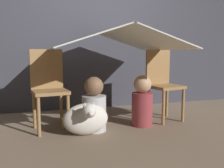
% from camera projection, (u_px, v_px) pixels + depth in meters
% --- Properties ---
extents(ground_plane, '(8.80, 8.80, 0.00)m').
position_uv_depth(ground_plane, '(114.00, 127.00, 2.88)').
color(ground_plane, '#7A6651').
extents(wall_back, '(7.00, 0.05, 2.50)m').
position_uv_depth(wall_back, '(93.00, 26.00, 3.74)').
color(wall_back, '#3D3D47').
rests_on(wall_back, ground_plane).
extents(chair_left, '(0.41, 0.41, 0.89)m').
position_uv_depth(chair_left, '(49.00, 86.00, 2.75)').
color(chair_left, olive).
rests_on(chair_left, ground_plane).
extents(chair_right, '(0.42, 0.42, 0.89)m').
position_uv_depth(chair_right, '(162.00, 82.00, 3.16)').
color(chair_right, olive).
rests_on(chair_right, ground_plane).
extents(sheet_canopy, '(1.41, 1.39, 0.24)m').
position_uv_depth(sheet_canopy, '(112.00, 39.00, 2.83)').
color(sheet_canopy, silver).
extents(person_front, '(0.26, 0.26, 0.59)m').
position_uv_depth(person_front, '(94.00, 107.00, 2.71)').
color(person_front, '#B2B2B7').
rests_on(person_front, ground_plane).
extents(person_second, '(0.24, 0.24, 0.59)m').
position_uv_depth(person_second, '(142.00, 102.00, 2.90)').
color(person_second, maroon).
rests_on(person_second, ground_plane).
extents(dog, '(0.47, 0.38, 0.38)m').
position_uv_depth(dog, '(86.00, 118.00, 2.57)').
color(dog, silver).
rests_on(dog, ground_plane).
extents(floor_cushion, '(0.38, 0.30, 0.10)m').
position_uv_depth(floor_cushion, '(77.00, 120.00, 2.99)').
color(floor_cushion, '#E5CC66').
rests_on(floor_cushion, ground_plane).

